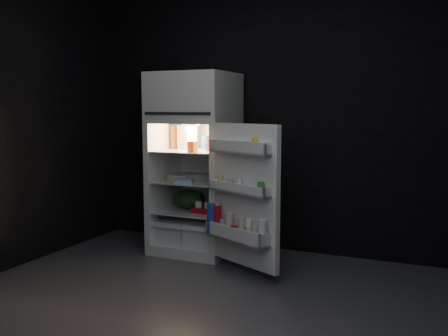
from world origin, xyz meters
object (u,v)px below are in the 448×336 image
at_px(fridge_door, 243,198).
at_px(egg_carton, 200,177).
at_px(yogurt_tray, 204,210).
at_px(refrigerator, 196,157).
at_px(milk_jug, 187,137).

height_order(fridge_door, egg_carton, fridge_door).
distance_m(fridge_door, yogurt_tray, 0.72).
bearing_deg(refrigerator, egg_carton, -39.49).
xyz_separation_m(milk_jug, yogurt_tray, (0.26, -0.16, -0.69)).
distance_m(egg_carton, yogurt_tray, 0.33).
distance_m(milk_jug, egg_carton, 0.43).
xyz_separation_m(refrigerator, egg_carton, (0.08, -0.07, -0.19)).
xyz_separation_m(fridge_door, yogurt_tray, (-0.56, 0.40, -0.23)).
xyz_separation_m(refrigerator, fridge_door, (0.72, -0.54, -0.28)).
xyz_separation_m(fridge_door, milk_jug, (-0.82, 0.55, 0.47)).
bearing_deg(fridge_door, egg_carton, 143.51).
bearing_deg(yogurt_tray, refrigerator, 145.48).
bearing_deg(milk_jug, fridge_door, -16.66).
relative_size(refrigerator, fridge_door, 1.46).
height_order(refrigerator, yogurt_tray, refrigerator).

